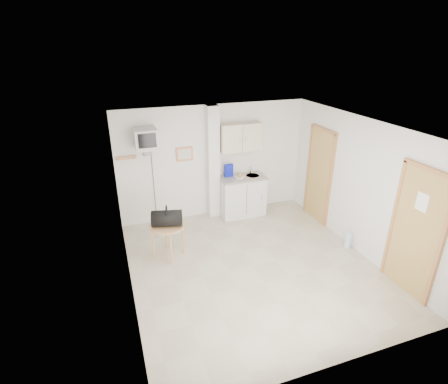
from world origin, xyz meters
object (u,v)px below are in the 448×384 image
object	(u,v)px
water_bottle	(348,240)
crt_television	(146,140)
round_table	(168,229)
duffel_bag	(167,218)

from	to	relation	value
water_bottle	crt_television	bearing A→B (deg)	148.86
round_table	water_bottle	distance (m)	3.46
crt_television	water_bottle	world-z (taller)	crt_television
crt_television	duffel_bag	world-z (taller)	crt_television
crt_television	water_bottle	distance (m)	4.38
crt_television	water_bottle	size ratio (longest dim) A/B	6.04
duffel_bag	water_bottle	xyz separation A→B (m)	(3.33, -0.85, -0.64)
round_table	duffel_bag	xyz separation A→B (m)	(-0.00, -0.03, 0.24)
duffel_bag	water_bottle	size ratio (longest dim) A/B	1.67
crt_television	water_bottle	bearing A→B (deg)	-31.14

